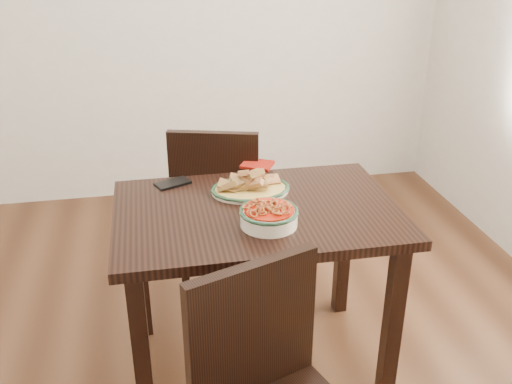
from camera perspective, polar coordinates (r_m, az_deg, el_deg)
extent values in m
plane|color=#3D2213|center=(2.68, -3.35, -15.35)|extent=(3.50, 3.50, 0.00)
cube|color=beige|center=(3.81, -7.69, 18.33)|extent=(3.50, 0.10, 2.60)
cube|color=black|center=(2.20, 0.10, -2.10)|extent=(1.09, 0.73, 0.04)
cube|color=black|center=(2.14, -11.35, -15.73)|extent=(0.06, 0.06, 0.71)
cube|color=black|center=(2.30, 13.49, -12.65)|extent=(0.06, 0.06, 0.71)
cube|color=black|center=(2.61, -11.50, -7.42)|extent=(0.06, 0.06, 0.71)
cube|color=black|center=(2.74, 8.70, -5.45)|extent=(0.06, 0.06, 0.71)
cube|color=black|center=(2.95, -3.55, -1.26)|extent=(0.52, 0.52, 0.04)
cube|color=black|center=(3.18, 0.01, -3.64)|extent=(0.04, 0.04, 0.41)
cube|color=black|center=(3.23, -6.03, -3.39)|extent=(0.04, 0.04, 0.41)
cube|color=black|center=(2.89, -0.53, -6.88)|extent=(0.04, 0.04, 0.41)
cube|color=black|center=(2.94, -7.20, -6.54)|extent=(0.04, 0.04, 0.41)
cube|color=black|center=(2.68, -4.24, 1.55)|extent=(0.42, 0.15, 0.44)
cube|color=black|center=(1.71, -0.36, -13.48)|extent=(0.41, 0.18, 0.44)
ellipsoid|color=beige|center=(2.32, -0.57, 0.20)|extent=(0.32, 0.24, 0.02)
ellipsoid|color=gold|center=(2.32, -0.57, 0.33)|extent=(0.30, 0.23, 0.01)
torus|color=#18351E|center=(2.32, -0.57, 0.38)|extent=(0.25, 0.25, 0.01)
cylinder|color=white|center=(2.06, 1.29, -2.57)|extent=(0.21, 0.21, 0.06)
torus|color=#193824|center=(2.05, 1.30, -1.92)|extent=(0.22, 0.22, 0.02)
cylinder|color=#991707|center=(2.05, 1.30, -1.80)|extent=(0.18, 0.18, 0.01)
cube|color=black|center=(2.42, -8.32, 0.87)|extent=(0.16, 0.13, 0.01)
cube|color=maroon|center=(2.58, 0.13, 2.76)|extent=(0.17, 0.16, 0.01)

